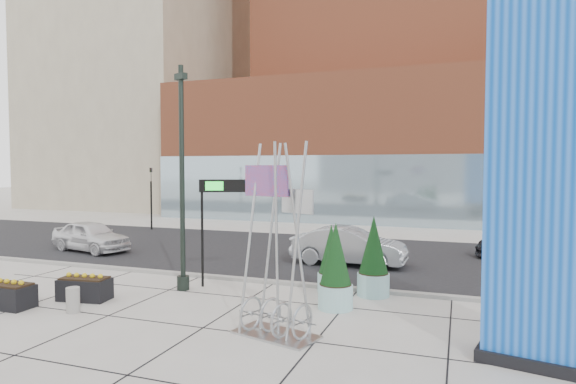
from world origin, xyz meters
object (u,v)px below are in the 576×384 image
(car_silver_mid, at_px, (349,246))
(public_art_sculpture, at_px, (276,286))
(blue_pylon, at_px, (556,152))
(car_white_west, at_px, (91,236))
(concrete_bollard, at_px, (73,300))
(overhead_street_sign, at_px, (218,195))
(lamp_post, at_px, (182,199))

(car_silver_mid, bearing_deg, public_art_sculpture, -176.69)
(blue_pylon, bearing_deg, car_white_west, 170.67)
(concrete_bollard, distance_m, overhead_street_sign, 5.47)
(overhead_street_sign, height_order, car_white_west, overhead_street_sign)
(car_white_west, height_order, car_silver_mid, car_silver_mid)
(overhead_street_sign, xyz_separation_m, car_white_west, (-9.29, 4.25, -2.44))
(lamp_post, bearing_deg, car_white_west, 149.46)
(lamp_post, height_order, public_art_sculpture, lamp_post)
(overhead_street_sign, bearing_deg, car_silver_mid, 35.17)
(public_art_sculpture, bearing_deg, blue_pylon, 18.09)
(lamp_post, distance_m, overhead_street_sign, 1.20)
(overhead_street_sign, relative_size, car_silver_mid, 0.77)
(blue_pylon, xyz_separation_m, lamp_post, (-10.57, 2.83, -1.39))
(public_art_sculpture, bearing_deg, car_silver_mid, 107.11)
(blue_pylon, distance_m, public_art_sculpture, 6.82)
(public_art_sculpture, distance_m, overhead_street_sign, 5.47)
(public_art_sculpture, bearing_deg, concrete_bollard, -162.40)
(car_white_west, distance_m, car_silver_mid, 12.67)
(blue_pylon, distance_m, car_silver_mid, 11.37)
(concrete_bollard, bearing_deg, lamp_post, 64.14)
(concrete_bollard, relative_size, car_white_west, 0.16)
(concrete_bollard, relative_size, car_silver_mid, 0.15)
(lamp_post, distance_m, car_silver_mid, 7.72)
(lamp_post, relative_size, public_art_sculpture, 1.58)
(concrete_bollard, height_order, car_white_west, car_white_west)
(concrete_bollard, xyz_separation_m, overhead_street_sign, (2.60, 3.89, 2.83))
(blue_pylon, height_order, car_white_west, blue_pylon)
(public_art_sculpture, xyz_separation_m, car_white_west, (-12.83, 7.95, -0.50))
(public_art_sculpture, relative_size, car_silver_mid, 0.99)
(public_art_sculpture, height_order, car_white_west, public_art_sculpture)
(lamp_post, height_order, car_white_west, lamp_post)
(public_art_sculpture, bearing_deg, car_white_west, 164.03)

